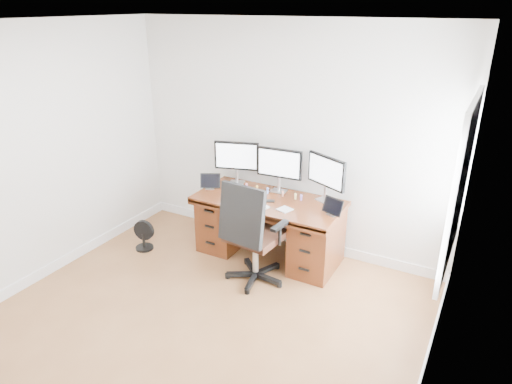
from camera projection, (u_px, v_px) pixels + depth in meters
The scene contains 21 objects.
ground at pixel (176, 348), 4.05m from camera, with size 4.50×4.50×0.00m, color brown.
back_wall at pixel (286, 139), 5.36m from camera, with size 4.00×0.10×2.70m, color silver.
right_wall at pixel (437, 270), 2.74m from camera, with size 0.10×4.50×2.70m.
desk at pixel (269, 225), 5.38m from camera, with size 1.70×0.80×0.75m.
office_chair at pixel (253, 250), 4.88m from camera, with size 0.69×0.69×1.18m.
floor_fan at pixel (143, 236), 5.61m from camera, with size 0.26×0.22×0.38m.
monitor_left at pixel (237, 157), 5.57m from camera, with size 0.54×0.20×0.53m.
monitor_center at pixel (279, 165), 5.31m from camera, with size 0.55×0.15×0.53m.
monitor_right at pixel (326, 173), 5.05m from camera, with size 0.51×0.27×0.53m.
tablet_left at pixel (210, 182), 5.49m from camera, with size 0.24×0.17×0.19m.
tablet_right at pixel (332, 208), 4.80m from camera, with size 0.25×0.14×0.19m.
keyboard at pixel (259, 205), 5.05m from camera, with size 0.25×0.11×0.01m, color white.
trackpad at pixel (285, 209), 4.95m from camera, with size 0.14×0.14×0.01m, color silver.
drawing_tablet at pixel (235, 200), 5.19m from camera, with size 0.20×0.13×0.01m, color black.
phone at pixel (268, 201), 5.17m from camera, with size 0.14×0.07×0.01m, color black.
figurine_pink at pixel (247, 186), 5.49m from camera, with size 0.03×0.03×0.07m.
figurine_orange at pixel (257, 188), 5.43m from camera, with size 0.03×0.03×0.07m.
figurine_blue at pixel (267, 190), 5.37m from camera, with size 0.03×0.03×0.07m.
figurine_brown at pixel (283, 193), 5.28m from camera, with size 0.03×0.03×0.07m.
figurine_yellow at pixel (295, 196), 5.21m from camera, with size 0.03×0.03×0.07m.
figurine_purple at pixel (301, 197), 5.18m from camera, with size 0.03×0.03×0.07m.
Camera 1 is at (2.16, -2.47, 2.84)m, focal length 32.00 mm.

